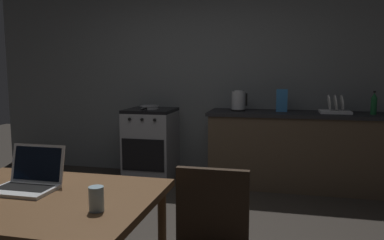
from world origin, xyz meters
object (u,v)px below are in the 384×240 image
at_px(laptop, 28,181).
at_px(dish_rack, 335,109).
at_px(drinking_glass, 96,199).
at_px(cereal_box, 282,100).
at_px(frying_pan, 149,107).
at_px(bottle, 374,103).
at_px(electric_kettle, 238,101).
at_px(dining_table, 40,210).
at_px(stove_oven, 151,143).

height_order(laptop, dish_rack, dish_rack).
xyz_separation_m(drinking_glass, cereal_box, (0.82, 3.05, 0.23)).
bearing_deg(frying_pan, drinking_glass, -74.77).
bearing_deg(bottle, laptop, -129.84).
height_order(electric_kettle, frying_pan, electric_kettle).
height_order(laptop, cereal_box, cereal_box).
distance_m(laptop, dish_rack, 3.43).
xyz_separation_m(cereal_box, dish_rack, (0.60, -0.02, -0.09)).
height_order(laptop, frying_pan, laptop).
relative_size(dining_table, electric_kettle, 4.69).
xyz_separation_m(dining_table, drinking_glass, (0.38, -0.12, 0.13)).
distance_m(bottle, frying_pan, 2.63).
bearing_deg(laptop, frying_pan, 109.63).
distance_m(stove_oven, dining_table, 2.95).
relative_size(frying_pan, dish_rack, 1.23).
bearing_deg(laptop, cereal_box, 78.32).
xyz_separation_m(laptop, cereal_box, (1.33, 2.85, 0.24)).
bearing_deg(stove_oven, bottle, -1.04).
distance_m(dining_table, cereal_box, 3.19).
distance_m(laptop, bottle, 3.63).
relative_size(frying_pan, cereal_box, 1.56).
xyz_separation_m(electric_kettle, frying_pan, (-1.13, -0.03, -0.09)).
distance_m(stove_oven, dish_rack, 2.29).
bearing_deg(dish_rack, laptop, -124.23).
distance_m(dining_table, dish_rack, 3.43).
height_order(cereal_box, dish_rack, cereal_box).
bearing_deg(dish_rack, stove_oven, -179.94).
height_order(stove_oven, drinking_glass, stove_oven).
xyz_separation_m(stove_oven, bottle, (2.62, -0.05, 0.57)).
xyz_separation_m(laptop, electric_kettle, (0.82, 2.83, 0.23)).
xyz_separation_m(stove_oven, dining_table, (0.43, -2.91, 0.22)).
bearing_deg(frying_pan, dining_table, -81.40).
distance_m(stove_oven, laptop, 2.86).
xyz_separation_m(stove_oven, laptop, (0.31, -2.83, 0.34)).
bearing_deg(dining_table, bottle, 52.52).
bearing_deg(dining_table, dish_rack, 58.27).
xyz_separation_m(electric_kettle, drinking_glass, (-0.31, -3.03, -0.22)).
xyz_separation_m(bottle, drinking_glass, (-1.81, -2.98, -0.22)).
relative_size(stove_oven, electric_kettle, 3.59).
distance_m(frying_pan, dish_rack, 2.24).
bearing_deg(electric_kettle, dining_table, -103.38).
bearing_deg(frying_pan, cereal_box, 1.71).
distance_m(laptop, drinking_glass, 0.55).
bearing_deg(drinking_glass, dish_rack, 64.97).
height_order(electric_kettle, dish_rack, electric_kettle).
bearing_deg(stove_oven, drinking_glass, -74.98).
xyz_separation_m(stove_oven, drinking_glass, (0.81, -3.03, 0.35)).
distance_m(electric_kettle, frying_pan, 1.13).
distance_m(stove_oven, cereal_box, 1.73).
relative_size(stove_oven, dish_rack, 2.64).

